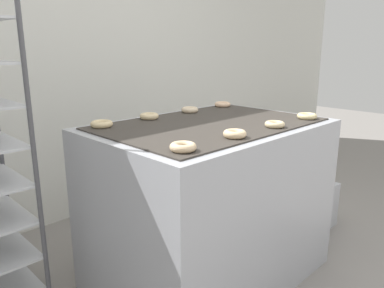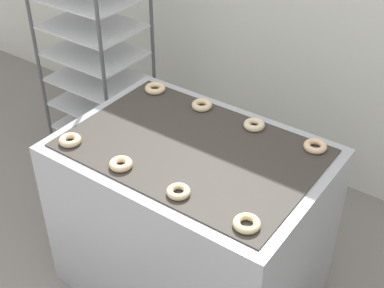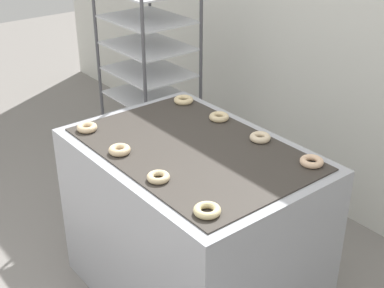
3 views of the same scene
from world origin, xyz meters
name	(u,v)px [view 2 (image 2 of 3)]	position (x,y,z in m)	size (l,w,h in m)	color
fryer_machine	(192,219)	(0.00, 0.72, 0.49)	(1.35, 0.94, 0.98)	#A8AAB2
baking_rack_cart	(97,66)	(-1.21, 1.27, 0.85)	(0.65, 0.51, 1.66)	#4C4C51
donut_near_left	(70,140)	(-0.52, 0.39, 1.00)	(0.11, 0.11, 0.04)	beige
donut_near_midleft	(121,164)	(-0.18, 0.39, 1.00)	(0.11, 0.11, 0.04)	beige
donut_near_midright	(178,192)	(0.16, 0.39, 1.00)	(0.11, 0.11, 0.03)	beige
donut_near_right	(247,223)	(0.51, 0.39, 1.00)	(0.12, 0.12, 0.03)	beige
donut_far_left	(155,88)	(-0.51, 1.06, 1.00)	(0.12, 0.12, 0.03)	beige
donut_far_midleft	(202,105)	(-0.18, 1.06, 1.00)	(0.12, 0.12, 0.03)	beige
donut_far_midright	(254,125)	(0.16, 1.06, 1.00)	(0.11, 0.11, 0.04)	beige
donut_far_right	(315,146)	(0.51, 1.07, 1.00)	(0.12, 0.12, 0.03)	beige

